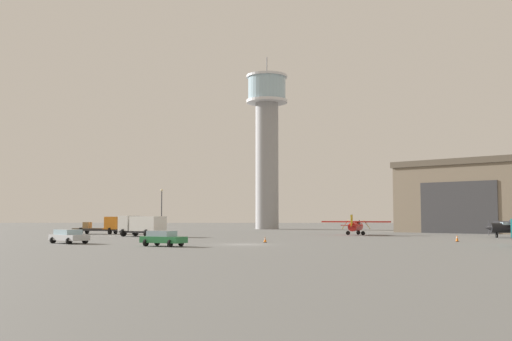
{
  "coord_description": "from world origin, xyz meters",
  "views": [
    {
      "loc": [
        3.13,
        -57.75,
        2.62
      ],
      "look_at": [
        0.14,
        30.15,
        9.31
      ],
      "focal_mm": 42.64,
      "sensor_mm": 36.0,
      "label": 1
    }
  ],
  "objects_px": {
    "car_green": "(163,238)",
    "traffic_cone_near_right": "(457,238)",
    "truck_flatbed_orange": "(105,226)",
    "light_post_north": "(162,206)",
    "control_tower": "(267,136)",
    "airplane_red": "(356,226)",
    "truck_box_white": "(142,225)",
    "car_silver": "(69,236)",
    "traffic_cone_near_left": "(265,240)"
  },
  "relations": [
    {
      "from": "car_green",
      "to": "traffic_cone_near_right",
      "type": "distance_m",
      "value": 31.06
    },
    {
      "from": "truck_flatbed_orange",
      "to": "light_post_north",
      "type": "bearing_deg",
      "value": 82.44
    },
    {
      "from": "control_tower",
      "to": "airplane_red",
      "type": "distance_m",
      "value": 47.7
    },
    {
      "from": "truck_box_white",
      "to": "car_green",
      "type": "distance_m",
      "value": 27.38
    },
    {
      "from": "light_post_north",
      "to": "car_green",
      "type": "bearing_deg",
      "value": -79.06
    },
    {
      "from": "traffic_cone_near_right",
      "to": "light_post_north",
      "type": "bearing_deg",
      "value": 131.94
    },
    {
      "from": "control_tower",
      "to": "car_silver",
      "type": "distance_m",
      "value": 75.04
    },
    {
      "from": "truck_flatbed_orange",
      "to": "truck_box_white",
      "type": "xyz_separation_m",
      "value": [
        8.03,
        -10.86,
        0.31
      ]
    },
    {
      "from": "car_green",
      "to": "traffic_cone_near_left",
      "type": "height_order",
      "value": "car_green"
    },
    {
      "from": "traffic_cone_near_right",
      "to": "car_silver",
      "type": "bearing_deg",
      "value": -171.65
    },
    {
      "from": "traffic_cone_near_left",
      "to": "light_post_north",
      "type": "bearing_deg",
      "value": 112.61
    },
    {
      "from": "control_tower",
      "to": "traffic_cone_near_right",
      "type": "distance_m",
      "value": 70.54
    },
    {
      "from": "truck_box_white",
      "to": "traffic_cone_near_right",
      "type": "distance_m",
      "value": 39.73
    },
    {
      "from": "traffic_cone_near_left",
      "to": "control_tower",
      "type": "bearing_deg",
      "value": 90.73
    },
    {
      "from": "car_green",
      "to": "light_post_north",
      "type": "relative_size",
      "value": 0.58
    },
    {
      "from": "airplane_red",
      "to": "light_post_north",
      "type": "relative_size",
      "value": 1.28
    },
    {
      "from": "traffic_cone_near_left",
      "to": "traffic_cone_near_right",
      "type": "distance_m",
      "value": 20.32
    },
    {
      "from": "control_tower",
      "to": "traffic_cone_near_left",
      "type": "xyz_separation_m",
      "value": [
        0.86,
        -67.24,
        -19.6
      ]
    },
    {
      "from": "truck_flatbed_orange",
      "to": "truck_box_white",
      "type": "distance_m",
      "value": 13.51
    },
    {
      "from": "truck_flatbed_orange",
      "to": "traffic_cone_near_right",
      "type": "xyz_separation_m",
      "value": [
        44.75,
        -25.97,
        -0.91
      ]
    },
    {
      "from": "truck_flatbed_orange",
      "to": "traffic_cone_near_right",
      "type": "height_order",
      "value": "truck_flatbed_orange"
    },
    {
      "from": "light_post_north",
      "to": "traffic_cone_near_right",
      "type": "height_order",
      "value": "light_post_north"
    },
    {
      "from": "control_tower",
      "to": "traffic_cone_near_left",
      "type": "distance_m",
      "value": 70.04
    },
    {
      "from": "control_tower",
      "to": "car_silver",
      "type": "bearing_deg",
      "value": -104.61
    },
    {
      "from": "light_post_north",
      "to": "traffic_cone_near_left",
      "type": "relative_size",
      "value": 12.63
    },
    {
      "from": "truck_box_white",
      "to": "light_post_north",
      "type": "xyz_separation_m",
      "value": [
        -2.96,
        29.05,
        3.03
      ]
    },
    {
      "from": "car_silver",
      "to": "traffic_cone_near_left",
      "type": "bearing_deg",
      "value": 49.0
    },
    {
      "from": "truck_box_white",
      "to": "traffic_cone_near_right",
      "type": "xyz_separation_m",
      "value": [
        36.72,
        -15.11,
        -1.22
      ]
    },
    {
      "from": "light_post_north",
      "to": "traffic_cone_near_right",
      "type": "relative_size",
      "value": 10.53
    },
    {
      "from": "truck_flatbed_orange",
      "to": "truck_box_white",
      "type": "relative_size",
      "value": 1.09
    },
    {
      "from": "truck_flatbed_orange",
      "to": "car_green",
      "type": "xyz_separation_m",
      "value": [
        15.76,
        -37.11,
        -0.53
      ]
    },
    {
      "from": "control_tower",
      "to": "truck_flatbed_orange",
      "type": "relative_size",
      "value": 5.05
    },
    {
      "from": "car_green",
      "to": "traffic_cone_near_left",
      "type": "xyz_separation_m",
      "value": [
        8.87,
        8.35,
        -0.44
      ]
    },
    {
      "from": "truck_flatbed_orange",
      "to": "car_silver",
      "type": "height_order",
      "value": "truck_flatbed_orange"
    },
    {
      "from": "traffic_cone_near_left",
      "to": "car_green",
      "type": "bearing_deg",
      "value": -136.72
    },
    {
      "from": "truck_box_white",
      "to": "traffic_cone_near_right",
      "type": "bearing_deg",
      "value": -172.15
    },
    {
      "from": "control_tower",
      "to": "airplane_red",
      "type": "relative_size",
      "value": 3.79
    },
    {
      "from": "airplane_red",
      "to": "light_post_north",
      "type": "height_order",
      "value": "light_post_north"
    },
    {
      "from": "traffic_cone_near_right",
      "to": "truck_flatbed_orange",
      "type": "bearing_deg",
      "value": 149.88
    },
    {
      "from": "traffic_cone_near_right",
      "to": "control_tower",
      "type": "bearing_deg",
      "value": 108.03
    },
    {
      "from": "light_post_north",
      "to": "traffic_cone_near_left",
      "type": "height_order",
      "value": "light_post_north"
    },
    {
      "from": "truck_box_white",
      "to": "car_green",
      "type": "xyz_separation_m",
      "value": [
        7.73,
        -26.25,
        -0.84
      ]
    },
    {
      "from": "car_green",
      "to": "car_silver",
      "type": "bearing_deg",
      "value": -179.68
    },
    {
      "from": "car_green",
      "to": "traffic_cone_near_right",
      "type": "relative_size",
      "value": 6.08
    },
    {
      "from": "airplane_red",
      "to": "traffic_cone_near_right",
      "type": "distance_m",
      "value": 23.85
    },
    {
      "from": "car_silver",
      "to": "traffic_cone_near_right",
      "type": "xyz_separation_m",
      "value": [
        39.28,
        5.76,
        -0.39
      ]
    },
    {
      "from": "car_silver",
      "to": "traffic_cone_near_right",
      "type": "bearing_deg",
      "value": 48.52
    },
    {
      "from": "car_silver",
      "to": "traffic_cone_near_right",
      "type": "distance_m",
      "value": 39.71
    },
    {
      "from": "control_tower",
      "to": "truck_flatbed_orange",
      "type": "bearing_deg",
      "value": -121.7
    },
    {
      "from": "control_tower",
      "to": "traffic_cone_near_right",
      "type": "xyz_separation_m",
      "value": [
        20.98,
        -64.45,
        -19.54
      ]
    }
  ]
}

